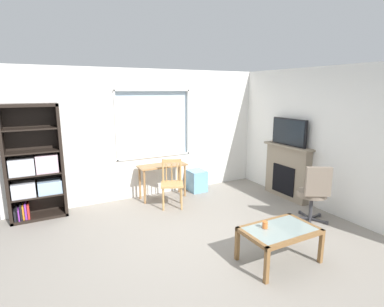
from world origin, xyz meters
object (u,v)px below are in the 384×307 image
at_px(coffee_table, 280,233).
at_px(fireplace, 287,171).
at_px(wooden_chair, 172,183).
at_px(sippy_cup, 265,225).
at_px(office_chair, 314,191).
at_px(tv, 289,132).
at_px(plastic_drawer_unit, 197,181).
at_px(desk_under_window, 162,171).
at_px(bookshelf, 34,169).

bearing_deg(coffee_table, fireplace, 42.95).
distance_m(wooden_chair, coffee_table, 2.42).
relative_size(wooden_chair, coffee_table, 0.93).
bearing_deg(sippy_cup, office_chair, 18.84).
distance_m(fireplace, office_chair, 1.21).
relative_size(tv, office_chair, 0.86).
height_order(plastic_drawer_unit, sippy_cup, sippy_cup).
distance_m(desk_under_window, coffee_table, 2.94).
height_order(wooden_chair, tv, tv).
height_order(fireplace, tv, tv).
distance_m(wooden_chair, plastic_drawer_unit, 1.05).
bearing_deg(sippy_cup, desk_under_window, 95.45).
bearing_deg(plastic_drawer_unit, coffee_table, -97.74).
distance_m(wooden_chair, office_chair, 2.52).
xyz_separation_m(bookshelf, coffee_table, (2.74, -3.01, -0.48)).
bearing_deg(plastic_drawer_unit, tv, -40.71).
xyz_separation_m(plastic_drawer_unit, tv, (1.43, -1.23, 1.14)).
xyz_separation_m(desk_under_window, office_chair, (1.78, -2.28, -0.02)).
relative_size(fireplace, tv, 1.34).
xyz_separation_m(desk_under_window, sippy_cup, (0.27, -2.80, -0.07)).
distance_m(bookshelf, desk_under_window, 2.33).
distance_m(fireplace, sippy_cup, 2.58).
distance_m(coffee_table, sippy_cup, 0.22).
relative_size(bookshelf, office_chair, 1.98).
height_order(tv, coffee_table, tv).
relative_size(coffee_table, sippy_cup, 10.72).
distance_m(wooden_chair, fireplace, 2.39).
bearing_deg(desk_under_window, bookshelf, 177.19).
bearing_deg(tv, desk_under_window, 152.44).
bearing_deg(sippy_cup, bookshelf, 131.48).
bearing_deg(sippy_cup, plastic_drawer_unit, 78.80).
relative_size(bookshelf, plastic_drawer_unit, 4.28).
distance_m(bookshelf, wooden_chair, 2.41).
relative_size(fireplace, coffee_table, 1.20).
relative_size(desk_under_window, wooden_chair, 1.09).
relative_size(tv, sippy_cup, 9.58).
bearing_deg(fireplace, bookshelf, 164.26).
xyz_separation_m(desk_under_window, plastic_drawer_unit, (0.83, 0.05, -0.35)).
relative_size(desk_under_window, coffee_table, 1.02).
bearing_deg(desk_under_window, plastic_drawer_unit, 3.44).
bearing_deg(coffee_table, sippy_cup, 148.50).
bearing_deg(bookshelf, desk_under_window, -2.81).
xyz_separation_m(bookshelf, fireplace, (4.58, -1.29, -0.32)).
bearing_deg(sippy_cup, wooden_chair, 97.14).
xyz_separation_m(office_chair, sippy_cup, (-1.51, -0.52, -0.05)).
distance_m(desk_under_window, sippy_cup, 2.81).
distance_m(plastic_drawer_unit, sippy_cup, 2.92).
distance_m(desk_under_window, tv, 2.67).
distance_m(wooden_chair, tv, 2.54).
distance_m(bookshelf, plastic_drawer_unit, 3.20).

